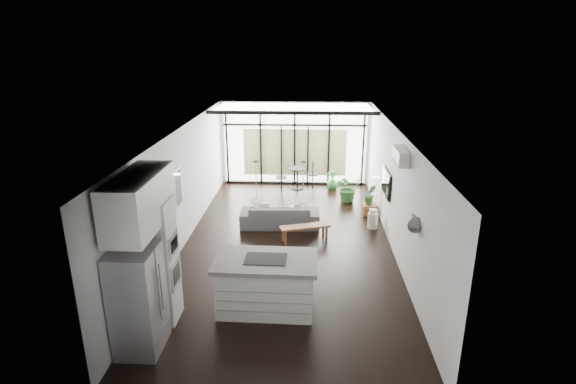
# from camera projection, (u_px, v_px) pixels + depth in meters

# --- Properties ---
(floor) EXTENTS (5.00, 10.00, 0.00)m
(floor) POSITION_uv_depth(u_px,v_px,m) (287.00, 245.00, 10.92)
(floor) COLOR black
(floor) RESTS_ON ground
(ceiling) EXTENTS (5.00, 10.00, 0.00)m
(ceiling) POSITION_uv_depth(u_px,v_px,m) (287.00, 131.00, 10.03)
(ceiling) COLOR silver
(ceiling) RESTS_ON ground
(wall_left) EXTENTS (0.02, 10.00, 2.80)m
(wall_left) POSITION_uv_depth(u_px,v_px,m) (182.00, 188.00, 10.59)
(wall_left) COLOR silver
(wall_left) RESTS_ON ground
(wall_right) EXTENTS (0.02, 10.00, 2.80)m
(wall_right) POSITION_uv_depth(u_px,v_px,m) (395.00, 192.00, 10.36)
(wall_right) COLOR silver
(wall_right) RESTS_ON ground
(wall_back) EXTENTS (5.00, 0.02, 2.80)m
(wall_back) POSITION_uv_depth(u_px,v_px,m) (295.00, 143.00, 15.21)
(wall_back) COLOR silver
(wall_back) RESTS_ON ground
(wall_front) EXTENTS (5.00, 0.02, 2.80)m
(wall_front) POSITION_uv_depth(u_px,v_px,m) (268.00, 313.00, 5.74)
(wall_front) COLOR silver
(wall_front) RESTS_ON ground
(glazing) EXTENTS (5.00, 0.20, 2.80)m
(glazing) POSITION_uv_depth(u_px,v_px,m) (295.00, 144.00, 15.09)
(glazing) COLOR black
(glazing) RESTS_ON ground
(skylight) EXTENTS (4.70, 1.90, 0.06)m
(skylight) POSITION_uv_depth(u_px,v_px,m) (294.00, 107.00, 13.82)
(skylight) COLOR silver
(skylight) RESTS_ON ceiling
(neighbour_building) EXTENTS (3.50, 0.02, 1.60)m
(neighbour_building) POSITION_uv_depth(u_px,v_px,m) (295.00, 152.00, 15.25)
(neighbour_building) COLOR #CDC08B
(neighbour_building) RESTS_ON ground
(island) EXTENTS (1.87, 1.13, 1.01)m
(island) POSITION_uv_depth(u_px,v_px,m) (266.00, 284.00, 8.17)
(island) COLOR white
(island) RESTS_ON floor
(cooktop) EXTENTS (0.76, 0.51, 0.01)m
(cooktop) POSITION_uv_depth(u_px,v_px,m) (266.00, 259.00, 8.01)
(cooktop) COLOR black
(cooktop) RESTS_ON island
(fridge) EXTENTS (0.67, 0.84, 1.73)m
(fridge) POSITION_uv_depth(u_px,v_px,m) (138.00, 300.00, 7.01)
(fridge) COLOR #9E9EA3
(fridge) RESTS_ON floor
(appliance_column) EXTENTS (0.58, 0.61, 2.25)m
(appliance_column) POSITION_uv_depth(u_px,v_px,m) (158.00, 262.00, 7.68)
(appliance_column) COLOR white
(appliance_column) RESTS_ON floor
(upper_cabinets) EXTENTS (0.62, 1.75, 0.86)m
(upper_cabinets) POSITION_uv_depth(u_px,v_px,m) (140.00, 201.00, 6.96)
(upper_cabinets) COLOR white
(upper_cabinets) RESTS_ON wall_left
(pendant_left) EXTENTS (0.26, 0.26, 0.18)m
(pendant_left) POSITION_uv_depth(u_px,v_px,m) (257.00, 204.00, 7.79)
(pendant_left) COLOR silver
(pendant_left) RESTS_ON ceiling
(pendant_right) EXTENTS (0.26, 0.26, 0.18)m
(pendant_right) POSITION_uv_depth(u_px,v_px,m) (303.00, 205.00, 7.75)
(pendant_right) COLOR silver
(pendant_right) RESTS_ON ceiling
(sofa) EXTENTS (2.10, 0.69, 0.81)m
(sofa) POSITION_uv_depth(u_px,v_px,m) (280.00, 212.00, 11.90)
(sofa) COLOR #474749
(sofa) RESTS_ON floor
(console_bench) EXTENTS (1.27, 0.68, 0.40)m
(console_bench) POSITION_uv_depth(u_px,v_px,m) (305.00, 233.00, 11.08)
(console_bench) COLOR brown
(console_bench) RESTS_ON floor
(pouf) EXTENTS (0.55, 0.55, 0.38)m
(pouf) POSITION_uv_depth(u_px,v_px,m) (298.00, 213.00, 12.40)
(pouf) COLOR beige
(pouf) RESTS_ON floor
(crate) EXTENTS (0.42, 0.42, 0.30)m
(crate) POSITION_uv_depth(u_px,v_px,m) (369.00, 209.00, 12.77)
(crate) COLOR brown
(crate) RESTS_ON floor
(plant_tall) EXTENTS (1.09, 1.13, 0.69)m
(plant_tall) POSITION_uv_depth(u_px,v_px,m) (348.00, 191.00, 13.75)
(plant_tall) COLOR #2D632B
(plant_tall) RESTS_ON floor
(plant_med) EXTENTS (0.68, 0.78, 0.38)m
(plant_med) POSITION_uv_depth(u_px,v_px,m) (332.00, 184.00, 14.88)
(plant_med) COLOR #2D632B
(plant_med) RESTS_ON floor
(plant_crate) EXTENTS (0.39, 0.63, 0.26)m
(plant_crate) POSITION_uv_depth(u_px,v_px,m) (370.00, 200.00, 12.68)
(plant_crate) COLOR #2D632B
(plant_crate) RESTS_ON crate
(milk_can) EXTENTS (0.29, 0.29, 0.53)m
(milk_can) POSITION_uv_depth(u_px,v_px,m) (373.00, 219.00, 11.81)
(milk_can) COLOR #EDE4CB
(milk_can) RESTS_ON floor
(bistro_set) EXTENTS (1.44, 0.96, 0.64)m
(bistro_set) POSITION_uv_depth(u_px,v_px,m) (297.00, 179.00, 14.95)
(bistro_set) COLOR black
(bistro_set) RESTS_ON floor
(tv) EXTENTS (0.05, 1.10, 0.65)m
(tv) POSITION_uv_depth(u_px,v_px,m) (386.00, 183.00, 11.34)
(tv) COLOR black
(tv) RESTS_ON wall_right
(ac_unit) EXTENTS (0.22, 0.90, 0.30)m
(ac_unit) POSITION_uv_depth(u_px,v_px,m) (400.00, 156.00, 9.27)
(ac_unit) COLOR white
(ac_unit) RESTS_ON wall_right
(framed_art) EXTENTS (0.04, 0.70, 0.90)m
(framed_art) POSITION_uv_depth(u_px,v_px,m) (176.00, 189.00, 10.07)
(framed_art) COLOR black
(framed_art) RESTS_ON wall_left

